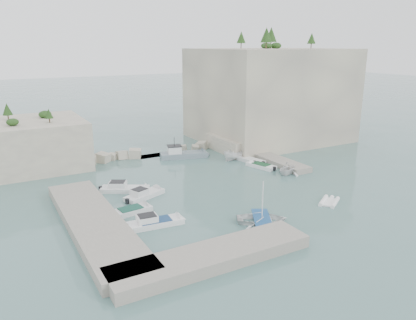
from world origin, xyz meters
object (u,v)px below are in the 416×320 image
motorboat_a (125,191)px  motorboat_d (156,225)px  tender_east_d (236,159)px  work_boat (184,157)px  motorboat_c (131,213)px  tender_east_b (261,168)px  motorboat_b (145,197)px  rowboat (262,223)px  inflatable_dinghy (329,203)px  tender_east_a (287,174)px  tender_east_c (251,162)px

motorboat_a → motorboat_d: bearing=-62.6°
tender_east_d → work_boat: (-6.82, 5.02, 0.00)m
motorboat_c → work_boat: (15.03, 17.51, 0.00)m
motorboat_c → tender_east_b: size_ratio=0.99×
motorboat_b → motorboat_a: bearing=91.1°
rowboat → tender_east_b: size_ratio=1.03×
tender_east_d → inflatable_dinghy: bearing=165.3°
motorboat_a → motorboat_d: 11.19m
inflatable_dinghy → tender_east_d: (0.80, 21.02, 0.00)m
motorboat_b → motorboat_c: bearing=-151.3°
motorboat_c → work_boat: size_ratio=0.60×
motorboat_b → inflatable_dinghy: (18.02, -12.30, 0.00)m
motorboat_a → inflatable_dinghy: size_ratio=1.87×
motorboat_c → rowboat: rowboat is taller
rowboat → inflatable_dinghy: bearing=-58.1°
tender_east_a → tender_east_d: tender_east_d is taller
motorboat_d → tender_east_d: (20.68, 16.75, 0.00)m
tender_east_c → motorboat_d: bearing=110.1°
motorboat_d → inflatable_dinghy: motorboat_d is taller
motorboat_c → inflatable_dinghy: motorboat_c is taller
motorboat_a → rowboat: (9.37, -15.92, 0.00)m
tender_east_a → tender_east_d: bearing=-4.0°
tender_east_a → motorboat_d: bearing=90.5°
inflatable_dinghy → motorboat_c: bearing=125.5°
rowboat → work_boat: work_boat is taller
inflatable_dinghy → tender_east_a: bearing=42.7°
motorboat_d → inflatable_dinghy: (19.88, -4.28, 0.00)m
work_boat → rowboat: bearing=-82.2°
rowboat → motorboat_c: bearing=80.0°
tender_east_a → motorboat_a: bearing=62.7°
motorboat_b → tender_east_c: bearing=-5.5°
motorboat_d → tender_east_c: bearing=38.3°
tender_east_c → tender_east_d: bearing=11.6°
work_boat → tender_east_a: bearing=-43.2°
motorboat_a → motorboat_d: (-0.49, -11.18, 0.00)m
rowboat → tender_east_a: tender_east_a is taller
motorboat_c → motorboat_b: bearing=44.0°
motorboat_a → motorboat_d: same height
tender_east_b → tender_east_a: bearing=-179.5°
inflatable_dinghy → work_boat: bearing=70.6°
tender_east_d → motorboat_b: bearing=102.4°
motorboat_a → tender_east_a: (22.27, -4.61, 0.00)m
motorboat_a → tender_east_a: tender_east_a is taller
inflatable_dinghy → tender_east_c: (1.98, 18.42, 0.00)m
motorboat_a → rowboat: size_ratio=1.26×
motorboat_d → inflatable_dinghy: bearing=-6.7°
motorboat_d → motorboat_c: 4.41m
motorboat_c → rowboat: (11.02, -8.99, 0.00)m
tender_east_a → tender_east_b: tender_east_a is taller
rowboat → tender_east_c: rowboat is taller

